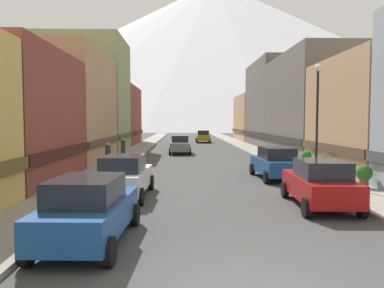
{
  "coord_description": "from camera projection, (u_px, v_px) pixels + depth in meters",
  "views": [
    {
      "loc": [
        -1.32,
        -6.74,
        3.25
      ],
      "look_at": [
        -0.51,
        27.34,
        1.12
      ],
      "focal_mm": 35.61,
      "sensor_mm": 36.0,
      "label": 1
    }
  ],
  "objects": [
    {
      "name": "car_driving_0",
      "position": [
        203.0,
        136.0,
        55.6
      ],
      "size": [
        2.06,
        4.4,
        1.78
      ],
      "color": "#B28419",
      "rests_on": "ground"
    },
    {
      "name": "streetlamp_right",
      "position": [
        317.0,
        105.0,
        18.84
      ],
      "size": [
        0.36,
        0.36,
        5.86
      ],
      "color": "black",
      "rests_on": "sidewalk_right"
    },
    {
      "name": "sidewalk_left",
      "position": [
        138.0,
        149.0,
        41.73
      ],
      "size": [
        2.5,
        100.0,
        0.15
      ],
      "primitive_type": "cube",
      "color": "gray",
      "rests_on": "ground"
    },
    {
      "name": "storefront_left_4",
      "position": [
        114.0,
        117.0,
        50.88
      ],
      "size": [
        6.41,
        11.49,
        7.72
      ],
      "color": "brown",
      "rests_on": "ground"
    },
    {
      "name": "storefront_left_1",
      "position": [
        1.0,
        119.0,
        19.42
      ],
      "size": [
        6.57,
        9.27,
        6.84
      ],
      "color": "brown",
      "rests_on": "ground"
    },
    {
      "name": "storefront_right_3",
      "position": [
        282.0,
        106.0,
        47.34
      ],
      "size": [
        7.35,
        13.02,
        10.47
      ],
      "color": "#66605B",
      "rests_on": "ground"
    },
    {
      "name": "sidewalk_right",
      "position": [
        251.0,
        149.0,
        42.02
      ],
      "size": [
        2.5,
        100.0,
        0.15
      ],
      "primitive_type": "cube",
      "color": "gray",
      "rests_on": "ground"
    },
    {
      "name": "potted_plant_0",
      "position": [
        364.0,
        174.0,
        17.45
      ],
      "size": [
        0.74,
        0.74,
        1.06
      ],
      "color": "brown",
      "rests_on": "sidewalk_right"
    },
    {
      "name": "storefront_right_4",
      "position": [
        257.0,
        119.0,
        60.53
      ],
      "size": [
        6.37,
        12.23,
        7.21
      ],
      "color": "tan",
      "rests_on": "ground"
    },
    {
      "name": "car_right_0",
      "position": [
        320.0,
        183.0,
        14.21
      ],
      "size": [
        2.25,
        4.49,
        1.78
      ],
      "color": "#9E1111",
      "rests_on": "ground"
    },
    {
      "name": "car_left_1",
      "position": [
        124.0,
        176.0,
        16.05
      ],
      "size": [
        2.2,
        4.46,
        1.78
      ],
      "color": "silver",
      "rests_on": "ground"
    },
    {
      "name": "pedestrian_1",
      "position": [
        108.0,
        156.0,
        25.03
      ],
      "size": [
        0.36,
        0.36,
        1.66
      ],
      "color": "#333338",
      "rests_on": "sidewalk_left"
    },
    {
      "name": "pedestrian_0",
      "position": [
        123.0,
        149.0,
        31.38
      ],
      "size": [
        0.36,
        0.36,
        1.64
      ],
      "color": "#333338",
      "rests_on": "sidewalk_left"
    },
    {
      "name": "storefront_left_3",
      "position": [
        79.0,
        97.0,
        40.33
      ],
      "size": [
        10.06,
        8.98,
        11.79
      ],
      "color": "#8C9966",
      "rests_on": "ground"
    },
    {
      "name": "car_driving_1",
      "position": [
        180.0,
        144.0,
        36.98
      ],
      "size": [
        2.06,
        4.4,
        1.78
      ],
      "color": "slate",
      "rests_on": "ground"
    },
    {
      "name": "potted_plant_1",
      "position": [
        324.0,
        163.0,
        22.49
      ],
      "size": [
        0.65,
        0.65,
        1.02
      ],
      "color": "gray",
      "rests_on": "sidewalk_right"
    },
    {
      "name": "potted_plant_2",
      "position": [
        306.0,
        157.0,
        25.65
      ],
      "size": [
        0.67,
        0.67,
        1.05
      ],
      "color": "gray",
      "rests_on": "sidewalk_right"
    },
    {
      "name": "mountain_backdrop",
      "position": [
        215.0,
        54.0,
        263.83
      ],
      "size": [
        341.63,
        341.63,
        98.01
      ],
      "primitive_type": "cone",
      "color": "silver",
      "rests_on": "ground"
    },
    {
      "name": "storefront_left_2",
      "position": [
        49.0,
        109.0,
        29.77
      ],
      "size": [
        8.87,
        11.22,
        8.64
      ],
      "color": "tan",
      "rests_on": "ground"
    },
    {
      "name": "storefront_right_2",
      "position": [
        319.0,
        107.0,
        34.29
      ],
      "size": [
        7.23,
        13.11,
        9.18
      ],
      "color": "#66605B",
      "rests_on": "ground"
    },
    {
      "name": "car_right_1",
      "position": [
        276.0,
        163.0,
        21.01
      ],
      "size": [
        2.21,
        4.47,
        1.78
      ],
      "color": "#19478C",
      "rests_on": "ground"
    },
    {
      "name": "car_left_0",
      "position": [
        89.0,
        210.0,
        9.99
      ],
      "size": [
        2.25,
        4.48,
        1.78
      ],
      "color": "#19478C",
      "rests_on": "ground"
    }
  ]
}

